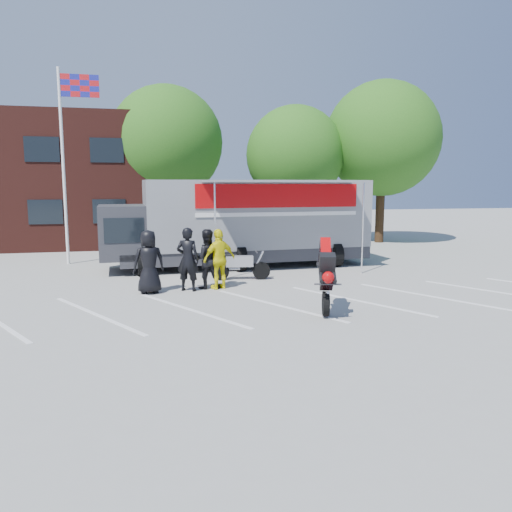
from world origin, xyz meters
name	(u,v)px	position (x,y,z in m)	size (l,w,h in m)	color
ground	(280,314)	(0.00, 0.00, 0.00)	(100.00, 100.00, 0.00)	gray
parking_bay_lines	(270,305)	(0.00, 1.00, 0.01)	(18.00, 5.00, 0.01)	white
office_building	(19,181)	(-10.00, 18.00, 3.50)	(18.00, 8.00, 7.00)	#491D17
flagpole	(69,142)	(-6.24, 10.00, 5.05)	(1.61, 0.12, 8.00)	white
tree_left	(166,143)	(-2.00, 16.00, 5.57)	(6.12, 6.12, 8.64)	#382314
tree_mid	(295,155)	(5.00, 15.00, 4.94)	(5.44, 5.44, 7.68)	#382314
tree_right	(382,139)	(10.00, 14.50, 5.88)	(6.46, 6.46, 9.12)	#382314
transporter_truck	(246,266)	(0.70, 7.72, 0.00)	(10.99, 5.29, 3.50)	gray
parked_motorcycle	(241,280)	(-0.07, 4.88, 0.00)	(0.70, 2.11, 1.10)	#B6B6BB
stunt_bike_rider	(323,310)	(1.25, 0.16, 0.00)	(0.84, 1.80, 2.11)	black
spectator_leather_a	(149,262)	(-3.23, 3.34, 0.98)	(0.96, 0.62, 1.96)	black
spectator_leather_b	(188,259)	(-2.03, 3.45, 1.00)	(0.73, 0.48, 2.01)	black
spectator_leather_c	(206,259)	(-1.42, 3.69, 0.96)	(0.93, 0.73, 1.92)	black
spectator_hivis	(219,259)	(-1.02, 3.53, 0.96)	(1.13, 0.47, 1.93)	yellow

